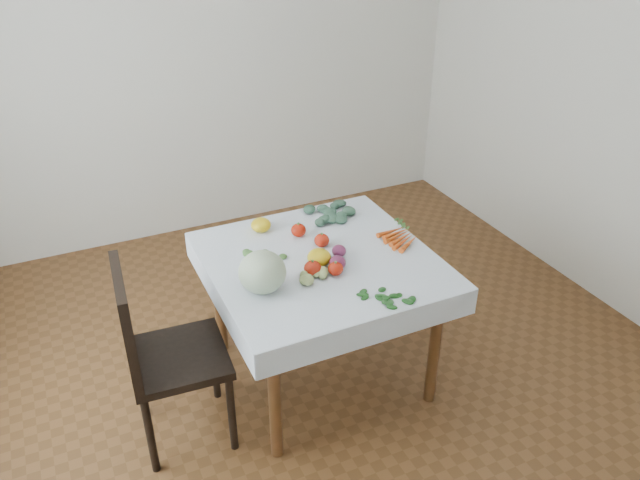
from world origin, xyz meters
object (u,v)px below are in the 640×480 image
at_px(heirloom_back, 261,225).
at_px(cabbage, 262,272).
at_px(table, 321,276).
at_px(carrot_bunch, 401,237).
at_px(chair, 157,348).

bearing_deg(heirloom_back, cabbage, -109.36).
distance_m(table, cabbage, 0.44).
height_order(table, carrot_bunch, carrot_bunch).
xyz_separation_m(chair, heirloom_back, (0.71, 0.51, 0.23)).
relative_size(heirloom_back, carrot_bunch, 0.45).
relative_size(chair, cabbage, 4.41).
relative_size(cabbage, carrot_bunch, 0.92).
xyz_separation_m(heirloom_back, carrot_bunch, (0.65, -0.40, -0.02)).
distance_m(table, chair, 0.90).
bearing_deg(table, chair, -173.09).
xyz_separation_m(table, chair, (-0.89, -0.11, -0.09)).
bearing_deg(heirloom_back, carrot_bunch, -31.85).
bearing_deg(cabbage, carrot_bunch, 9.48).
height_order(heirloom_back, carrot_bunch, heirloom_back).
relative_size(cabbage, heirloom_back, 2.03).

